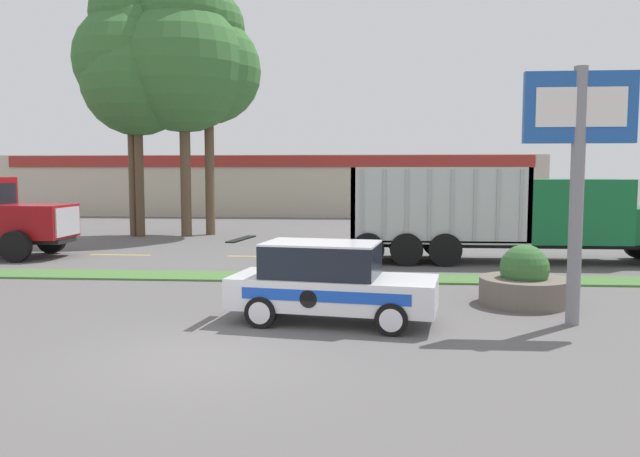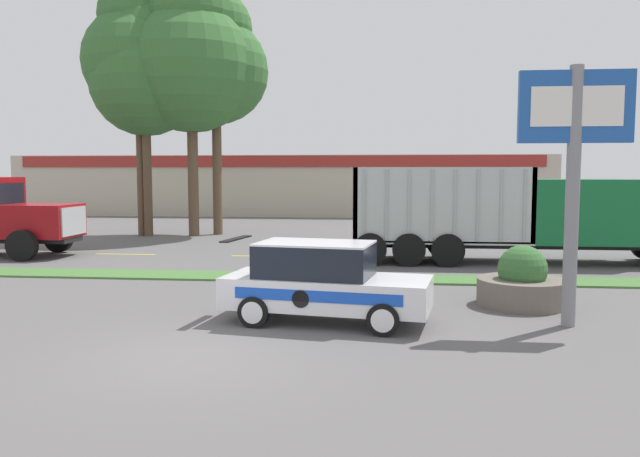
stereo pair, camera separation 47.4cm
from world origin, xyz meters
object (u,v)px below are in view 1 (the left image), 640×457
at_px(dump_truck_trail, 542,218).
at_px(rally_car, 329,282).
at_px(store_sign_post, 579,147).
at_px(stone_planter, 524,283).

relative_size(dump_truck_trail, rally_car, 2.62).
bearing_deg(rally_car, store_sign_post, 1.90).
relative_size(rally_car, store_sign_post, 0.85).
bearing_deg(dump_truck_trail, store_sign_post, -101.35).
bearing_deg(store_sign_post, rally_car, -178.10).
height_order(dump_truck_trail, rally_car, dump_truck_trail).
xyz_separation_m(rally_car, stone_planter, (4.56, 2.13, -0.35)).
xyz_separation_m(dump_truck_trail, store_sign_post, (-1.86, -9.27, 2.12)).
bearing_deg(dump_truck_trail, stone_planter, -108.04).
distance_m(rally_car, store_sign_post, 5.82).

